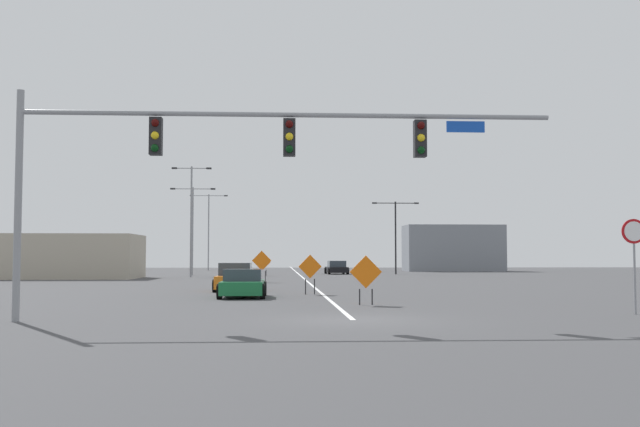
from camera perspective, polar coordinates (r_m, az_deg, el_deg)
name	(u,v)px	position (r m, az deg, el deg)	size (l,w,h in m)	color
ground	(353,320)	(20.87, 2.57, -8.18)	(190.95, 190.95, 0.00)	#444447
road_centre_stripe	(299,274)	(73.78, -1.64, -4.68)	(0.16, 106.08, 0.01)	white
traffic_signal_assembly	(223,148)	(20.95, -7.45, 5.04)	(14.93, 0.44, 6.36)	gray
stop_sign	(634,247)	(24.72, 22.97, -2.40)	(0.76, 0.07, 2.92)	gray
street_lamp_near_right	(209,225)	(94.92, -8.55, -0.91)	(4.74, 0.24, 9.60)	gray
street_lamp_mid_left	(191,213)	(64.45, -9.86, 0.06)	(3.39, 0.24, 9.48)	gray
street_lamp_far_left	(396,230)	(73.52, 5.82, -1.24)	(4.63, 0.24, 7.17)	black
street_lamp_near_left	(193,223)	(70.20, -9.76, -0.69)	(4.18, 0.24, 8.22)	gray
construction_sign_median_near	(310,269)	(34.67, -0.77, -4.29)	(1.09, 0.27, 1.85)	orange
construction_sign_right_lane	(262,262)	(50.95, -4.50, -3.74)	(1.33, 0.27, 2.15)	orange
construction_sign_left_lane	(366,274)	(27.22, 3.54, -4.67)	(1.20, 0.14, 1.80)	orange
construction_sign_median_far	(263,263)	(67.81, -4.37, -3.80)	(1.32, 0.05, 1.90)	orange
car_green_passing	(243,284)	(32.43, -5.95, -5.40)	(2.01, 3.88, 1.22)	#196B38
car_orange_distant	(235,278)	(38.44, -6.52, -4.96)	(2.05, 4.14, 1.44)	orange
car_black_mid	(337,268)	(74.29, 1.28, -4.20)	(2.24, 4.34, 1.32)	black
roadside_building_east	(453,248)	(90.28, 10.17, -2.64)	(11.53, 5.19, 5.48)	gray
roadside_building_west	(65,256)	(62.96, -18.99, -3.14)	(11.60, 7.01, 3.51)	#B2A893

